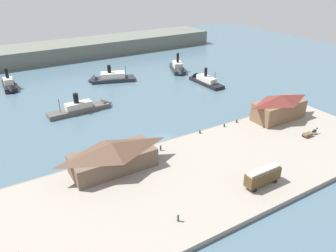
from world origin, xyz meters
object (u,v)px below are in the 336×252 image
(street_tram, at_px, (263,176))
(horse_cart, at_px, (310,133))
(ferry_shed_east_terminal, at_px, (279,107))
(ferry_outer_harbor, at_px, (107,78))
(ferry_approaching_east, at_px, (10,86))
(ferry_moored_west, at_px, (203,80))
(ferry_departing_north, at_px, (178,69))
(pedestrian_at_waters_edge, at_px, (161,148))
(mooring_post_east, at_px, (200,132))
(ferry_shed_west_terminal, at_px, (113,156))
(ferry_near_quay, at_px, (85,107))
(pedestrian_near_cart, at_px, (178,218))
(mooring_post_west, at_px, (237,121))
(mooring_post_center_west, at_px, (224,125))

(street_tram, xyz_separation_m, horse_cart, (29.88, 10.06, -1.59))
(ferry_shed_east_terminal, height_order, ferry_outer_harbor, ferry_shed_east_terminal)
(ferry_approaching_east, xyz_separation_m, ferry_moored_west, (73.51, -34.56, -0.40))
(ferry_departing_north, relative_size, ferry_outer_harbor, 0.81)
(pedestrian_at_waters_edge, distance_m, mooring_post_east, 15.33)
(pedestrian_at_waters_edge, bearing_deg, ferry_moored_west, 42.87)
(ferry_shed_west_terminal, relative_size, street_tram, 2.25)
(ferry_shed_east_terminal, bearing_deg, street_tram, -142.95)
(ferry_shed_west_terminal, bearing_deg, ferry_near_quay, 80.88)
(horse_cart, distance_m, ferry_approaching_east, 115.82)
(ferry_departing_north, height_order, ferry_moored_west, ferry_departing_north)
(mooring_post_east, distance_m, ferry_departing_north, 66.90)
(horse_cart, height_order, ferry_outer_harbor, ferry_outer_harbor)
(horse_cart, bearing_deg, ferry_shed_east_terminal, 84.74)
(ferry_near_quay, distance_m, ferry_outer_harbor, 32.81)
(ferry_shed_east_terminal, xyz_separation_m, street_tram, (-31.11, -23.49, -1.64))
(ferry_departing_north, bearing_deg, ferry_shed_east_terminal, -92.38)
(ferry_shed_west_terminal, xyz_separation_m, pedestrian_near_cart, (3.46, -24.01, -2.84))
(horse_cart, bearing_deg, pedestrian_near_cart, -169.13)
(ferry_moored_west, bearing_deg, ferry_outer_harbor, 146.29)
(ferry_shed_west_terminal, xyz_separation_m, mooring_post_east, (29.47, 4.19, -3.20))
(ferry_moored_west, distance_m, ferry_outer_harbor, 42.27)
(ferry_shed_east_terminal, height_order, mooring_post_east, ferry_shed_east_terminal)
(pedestrian_near_cart, bearing_deg, ferry_moored_west, 50.16)
(pedestrian_near_cart, xyz_separation_m, mooring_post_east, (26.00, 28.20, -0.37))
(pedestrian_at_waters_edge, relative_size, pedestrian_near_cart, 0.99)
(street_tram, relative_size, pedestrian_at_waters_edge, 5.22)
(mooring_post_west, bearing_deg, pedestrian_at_waters_edge, -175.08)
(pedestrian_at_waters_edge, height_order, ferry_approaching_east, ferry_approaching_east)
(street_tram, relative_size, horse_cart, 1.55)
(ferry_shed_west_terminal, distance_m, ferry_departing_north, 87.61)
(pedestrian_near_cart, bearing_deg, mooring_post_center_west, 38.42)
(ferry_shed_west_terminal, bearing_deg, ferry_outer_harbor, 69.45)
(ferry_moored_west, bearing_deg, horse_cart, -94.35)
(mooring_post_center_west, distance_m, ferry_near_quay, 49.13)
(horse_cart, relative_size, ferry_moored_west, 0.30)
(ferry_outer_harbor, bearing_deg, ferry_shed_west_terminal, -110.55)
(mooring_post_center_west, xyz_separation_m, mooring_post_west, (5.36, 0.26, 0.00))
(street_tram, bearing_deg, ferry_moored_west, 63.38)
(street_tram, height_order, ferry_approaching_east, ferry_approaching_east)
(ferry_approaching_east, distance_m, ferry_departing_north, 74.59)
(pedestrian_near_cart, distance_m, ferry_approaching_east, 104.39)
(mooring_post_center_west, distance_m, ferry_outer_harbor, 65.45)
(mooring_post_center_west, bearing_deg, pedestrian_near_cart, -141.58)
(pedestrian_near_cart, relative_size, mooring_post_west, 1.99)
(mooring_post_center_west, height_order, mooring_post_east, same)
(mooring_post_center_west, relative_size, ferry_near_quay, 0.04)
(pedestrian_at_waters_edge, relative_size, ferry_near_quay, 0.08)
(street_tram, xyz_separation_m, pedestrian_near_cart, (-22.86, -0.07, -1.69))
(street_tram, relative_size, pedestrian_near_cart, 5.17)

